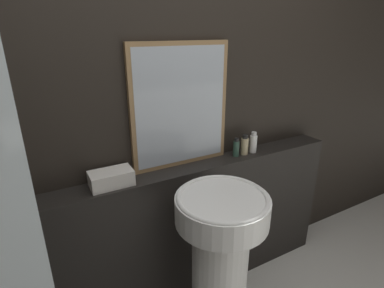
# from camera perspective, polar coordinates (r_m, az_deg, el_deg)

# --- Properties ---
(wall_back) EXTENTS (8.00, 0.06, 2.50)m
(wall_back) POSITION_cam_1_polar(r_m,az_deg,el_deg) (1.78, -4.04, 5.40)
(wall_back) COLOR black
(wall_back) RESTS_ON ground_plane
(vanity_counter) EXTENTS (2.29, 0.17, 0.95)m
(vanity_counter) POSITION_cam_1_polar(r_m,az_deg,el_deg) (2.04, -2.01, -16.88)
(vanity_counter) COLOR black
(vanity_counter) RESTS_ON ground_plane
(pedestal_sink) EXTENTS (0.48, 0.48, 0.97)m
(pedestal_sink) POSITION_cam_1_polar(r_m,az_deg,el_deg) (1.73, 5.34, -21.13)
(pedestal_sink) COLOR white
(pedestal_sink) RESTS_ON ground_plane
(mirror) EXTENTS (0.61, 0.03, 0.72)m
(mirror) POSITION_cam_1_polar(r_m,az_deg,el_deg) (1.74, -2.15, 7.12)
(mirror) COLOR #937047
(mirror) RESTS_ON vanity_counter
(towel_stack) EXTENTS (0.22, 0.13, 0.08)m
(towel_stack) POSITION_cam_1_polar(r_m,az_deg,el_deg) (1.65, -15.12, -6.32)
(towel_stack) COLOR silver
(towel_stack) RESTS_ON vanity_counter
(shampoo_bottle) EXTENTS (0.04, 0.04, 0.12)m
(shampoo_bottle) POSITION_cam_1_polar(r_m,az_deg,el_deg) (1.97, 8.41, -0.73)
(shampoo_bottle) COLOR #2D4C3D
(shampoo_bottle) RESTS_ON vanity_counter
(conditioner_bottle) EXTENTS (0.05, 0.05, 0.13)m
(conditioner_bottle) POSITION_cam_1_polar(r_m,az_deg,el_deg) (2.01, 9.99, -0.25)
(conditioner_bottle) COLOR #C6B284
(conditioner_bottle) RESTS_ON vanity_counter
(lotion_bottle) EXTENTS (0.05, 0.05, 0.14)m
(lotion_bottle) POSITION_cam_1_polar(r_m,az_deg,el_deg) (2.05, 11.60, 0.20)
(lotion_bottle) COLOR white
(lotion_bottle) RESTS_ON vanity_counter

